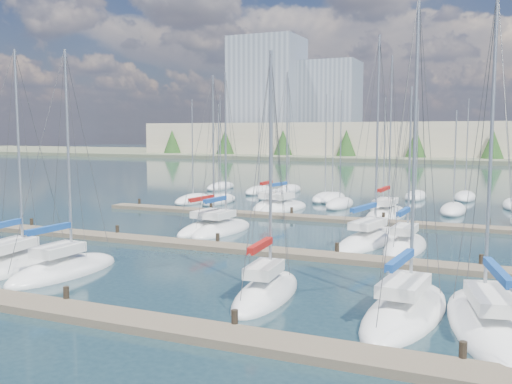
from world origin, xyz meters
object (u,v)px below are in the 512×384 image
at_px(sailboat_i, 209,228).
at_px(sailboat_o, 283,208).
at_px(sailboat_l, 405,247).
at_px(sailboat_j, 222,229).
at_px(sailboat_n, 270,206).
at_px(sailboat_b, 14,265).
at_px(sailboat_p, 386,214).
at_px(sailboat_e, 406,311).
at_px(sailboat_k, 370,240).
at_px(sailboat_c, 64,270).
at_px(sailboat_d, 266,293).
at_px(sailboat_f, 488,325).

xyz_separation_m(sailboat_i, sailboat_o, (1.00, 13.04, -0.01)).
height_order(sailboat_l, sailboat_o, sailboat_o).
relative_size(sailboat_j, sailboat_o, 0.91).
height_order(sailboat_i, sailboat_n, sailboat_n).
xyz_separation_m(sailboat_i, sailboat_b, (-4.06, -14.87, -0.03)).
xyz_separation_m(sailboat_p, sailboat_o, (-9.87, 0.38, 0.01)).
relative_size(sailboat_i, sailboat_o, 0.90).
xyz_separation_m(sailboat_p, sailboat_e, (5.97, -27.14, -0.00)).
xyz_separation_m(sailboat_n, sailboat_k, (12.99, -13.79, -0.01)).
xyz_separation_m(sailboat_l, sailboat_b, (-18.77, -13.72, -0.01)).
xyz_separation_m(sailboat_b, sailboat_o, (5.06, 27.92, 0.02)).
distance_m(sailboat_b, sailboat_k, 22.12).
distance_m(sailboat_j, sailboat_c, 14.63).
distance_m(sailboat_j, sailboat_e, 21.22).
bearing_deg(sailboat_n, sailboat_e, -60.16).
bearing_deg(sailboat_j, sailboat_p, 56.64).
height_order(sailboat_i, sailboat_e, sailboat_e).
distance_m(sailboat_d, sailboat_c, 11.39).
bearing_deg(sailboat_c, sailboat_f, 1.93).
xyz_separation_m(sailboat_j, sailboat_e, (15.67, -14.30, -0.00)).
distance_m(sailboat_l, sailboat_d, 13.78).
relative_size(sailboat_i, sailboat_n, 0.95).
bearing_deg(sailboat_l, sailboat_b, -141.16).
relative_size(sailboat_j, sailboat_f, 0.93).
height_order(sailboat_n, sailboat_f, sailboat_f).
bearing_deg(sailboat_b, sailboat_f, -6.08).
bearing_deg(sailboat_k, sailboat_o, 141.04).
height_order(sailboat_i, sailboat_o, sailboat_o).
relative_size(sailboat_j, sailboat_k, 0.86).
distance_m(sailboat_l, sailboat_p, 14.34).
relative_size(sailboat_d, sailboat_f, 0.87).
bearing_deg(sailboat_e, sailboat_l, 104.00).
relative_size(sailboat_n, sailboat_c, 1.05).
xyz_separation_m(sailboat_l, sailboat_o, (-13.71, 14.20, 0.01)).
bearing_deg(sailboat_i, sailboat_k, 7.94).
bearing_deg(sailboat_d, sailboat_k, 79.23).
bearing_deg(sailboat_i, sailboat_p, 56.69).
height_order(sailboat_j, sailboat_f, sailboat_f).
xyz_separation_m(sailboat_p, sailboat_k, (1.33, -12.53, 0.00)).
bearing_deg(sailboat_e, sailboat_b, -174.03).
relative_size(sailboat_b, sailboat_d, 1.07).
xyz_separation_m(sailboat_i, sailboat_e, (16.84, -14.49, -0.02)).
relative_size(sailboat_i, sailboat_p, 0.84).
bearing_deg(sailboat_f, sailboat_o, 111.23).
xyz_separation_m(sailboat_i, sailboat_j, (1.17, -0.18, -0.01)).
height_order(sailboat_l, sailboat_p, sailboat_p).
bearing_deg(sailboat_k, sailboat_j, -168.30).
bearing_deg(sailboat_j, sailboat_k, 5.32).
distance_m(sailboat_e, sailboat_k, 15.33).
bearing_deg(sailboat_e, sailboat_c, -174.43).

